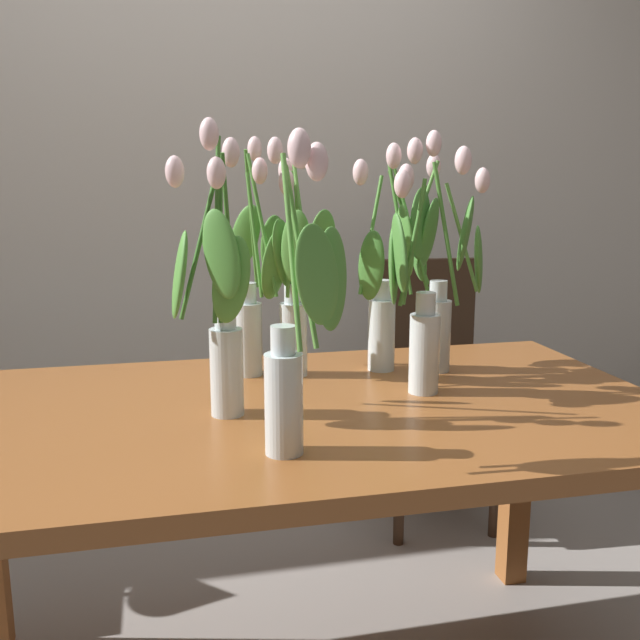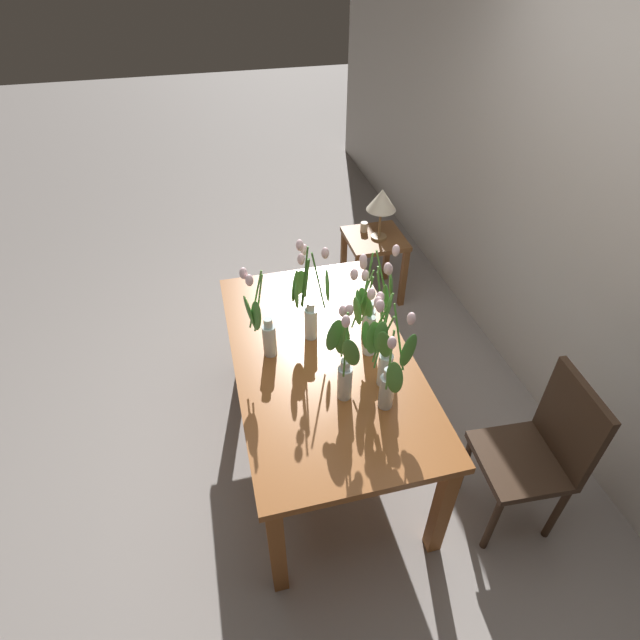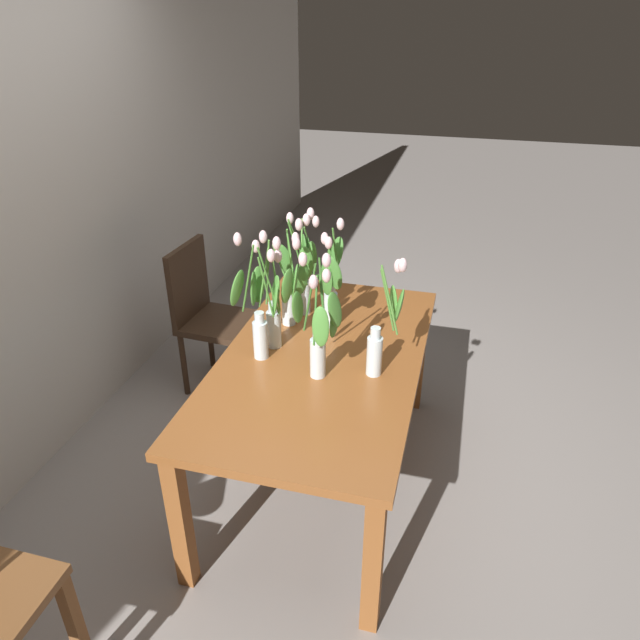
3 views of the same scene
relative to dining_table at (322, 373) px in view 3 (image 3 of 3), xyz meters
name	(u,v)px [view 3 (image 3 of 3)]	position (x,y,z in m)	size (l,w,h in m)	color
ground_plane	(322,476)	(0.00, 0.00, -0.65)	(18.00, 18.00, 0.00)	gray
room_wall_rear	(11,202)	(0.00, 1.50, 0.70)	(9.00, 0.10, 2.70)	beige
dining_table	(322,373)	(0.00, 0.00, 0.00)	(1.60, 0.90, 0.74)	brown
tulip_vase_0	(305,282)	(0.39, 0.19, 0.27)	(0.28, 0.12, 0.56)	silver
tulip_vase_1	(261,315)	(-0.06, 0.26, 0.30)	(0.18, 0.24, 0.58)	silver
tulip_vase_2	(319,332)	(-0.17, -0.03, 0.32)	(0.18, 0.22, 0.59)	silver
tulip_vase_3	(382,336)	(-0.06, -0.28, 0.28)	(0.14, 0.15, 0.55)	silver
tulip_vase_4	(274,303)	(0.04, 0.24, 0.32)	(0.16, 0.23, 0.56)	silver
tulip_vase_5	(294,280)	(0.28, 0.22, 0.32)	(0.25, 0.24, 0.59)	silver
tulip_vase_6	(331,289)	(0.28, 0.03, 0.30)	(0.22, 0.13, 0.54)	silver
dining_chair	(206,310)	(0.66, 0.90, -0.12)	(0.43, 0.43, 0.93)	#382619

